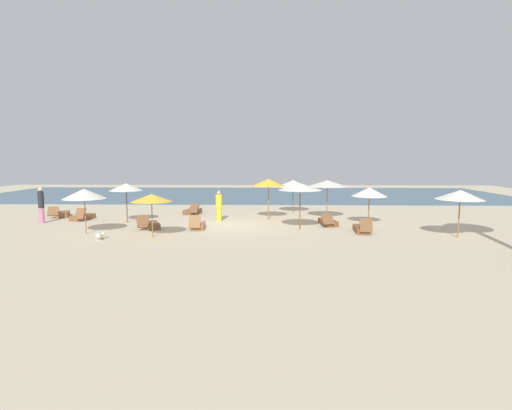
% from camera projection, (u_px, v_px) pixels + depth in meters
% --- Properties ---
extents(ground_plane, '(60.00, 60.00, 0.00)m').
position_uv_depth(ground_plane, '(228.00, 226.00, 20.87)').
color(ground_plane, beige).
extents(ocean_water, '(48.00, 16.00, 0.06)m').
position_uv_depth(ocean_water, '(245.00, 194.00, 37.73)').
color(ocean_water, '#3D6075').
rests_on(ocean_water, ground_plane).
extents(umbrella_0, '(2.12, 2.12, 2.10)m').
position_uv_depth(umbrella_0, '(293.00, 184.00, 25.45)').
color(umbrella_0, brown).
rests_on(umbrella_0, ground_plane).
extents(umbrella_1, '(2.14, 2.14, 2.30)m').
position_uv_depth(umbrella_1, '(300.00, 187.00, 19.47)').
color(umbrella_1, brown).
rests_on(umbrella_1, ground_plane).
extents(umbrella_2, '(1.96, 1.96, 2.12)m').
position_uv_depth(umbrella_2, '(84.00, 194.00, 18.40)').
color(umbrella_2, olive).
rests_on(umbrella_2, ground_plane).
extents(umbrella_3, '(2.28, 2.28, 2.24)m').
position_uv_depth(umbrella_3, '(327.00, 183.00, 22.89)').
color(umbrella_3, olive).
rests_on(umbrella_3, ground_plane).
extents(umbrella_4, '(2.10, 2.10, 2.12)m').
position_uv_depth(umbrella_4, '(460.00, 195.00, 17.60)').
color(umbrella_4, olive).
rests_on(umbrella_4, ground_plane).
extents(umbrella_5, '(1.87, 1.87, 1.97)m').
position_uv_depth(umbrella_5, '(369.00, 192.00, 21.13)').
color(umbrella_5, brown).
rests_on(umbrella_5, ground_plane).
extents(umbrella_6, '(1.81, 1.81, 1.95)m').
position_uv_depth(umbrella_6, '(152.00, 198.00, 17.58)').
color(umbrella_6, olive).
rests_on(umbrella_6, ground_plane).
extents(umbrella_7, '(1.92, 1.92, 2.33)m').
position_uv_depth(umbrella_7, '(268.00, 182.00, 22.76)').
color(umbrella_7, olive).
rests_on(umbrella_7, ground_plane).
extents(umbrella_8, '(1.79, 1.79, 2.16)m').
position_uv_depth(umbrella_8, '(126.00, 187.00, 21.61)').
color(umbrella_8, brown).
rests_on(umbrella_8, ground_plane).
extents(lounger_0, '(1.20, 1.75, 0.73)m').
position_uv_depth(lounger_0, '(151.00, 225.00, 20.12)').
color(lounger_0, brown).
rests_on(lounger_0, ground_plane).
extents(lounger_1, '(1.00, 1.72, 0.75)m').
position_uv_depth(lounger_1, '(82.00, 217.00, 22.79)').
color(lounger_1, brown).
rests_on(lounger_1, ground_plane).
extents(lounger_2, '(0.73, 1.72, 0.71)m').
position_uv_depth(lounger_2, '(198.00, 225.00, 19.99)').
color(lounger_2, olive).
rests_on(lounger_2, ground_plane).
extents(lounger_3, '(0.92, 1.78, 0.68)m').
position_uv_depth(lounger_3, '(328.00, 222.00, 20.96)').
color(lounger_3, brown).
rests_on(lounger_3, ground_plane).
extents(lounger_4, '(1.08, 1.78, 0.70)m').
position_uv_depth(lounger_4, '(193.00, 211.00, 25.19)').
color(lounger_4, brown).
rests_on(lounger_4, ground_plane).
extents(lounger_5, '(1.12, 1.80, 0.67)m').
position_uv_depth(lounger_5, '(62.00, 214.00, 23.95)').
color(lounger_5, brown).
rests_on(lounger_5, ground_plane).
extents(lounger_6, '(0.71, 1.66, 0.75)m').
position_uv_depth(lounger_6, '(362.00, 229.00, 18.98)').
color(lounger_6, brown).
rests_on(lounger_6, ground_plane).
extents(person_0, '(0.49, 0.49, 1.68)m').
position_uv_depth(person_0, '(219.00, 206.00, 22.29)').
color(person_0, yellow).
rests_on(person_0, ground_plane).
extents(person_1, '(0.37, 0.37, 1.96)m').
position_uv_depth(person_1, '(41.00, 205.00, 21.52)').
color(person_1, '#D17299').
rests_on(person_1, ground_plane).
extents(dog, '(0.51, 0.65, 0.31)m').
position_uv_depth(dog, '(99.00, 236.00, 17.38)').
color(dog, silver).
rests_on(dog, ground_plane).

